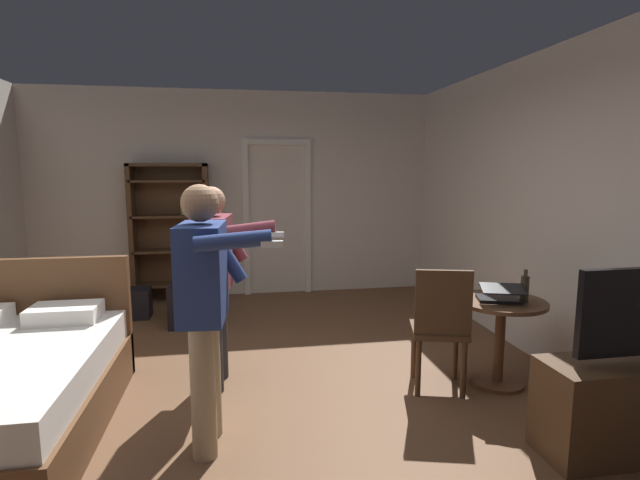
# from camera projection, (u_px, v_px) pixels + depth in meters

# --- Properties ---
(ground_plane) EXTENTS (7.19, 7.19, 0.00)m
(ground_plane) POSITION_uv_depth(u_px,v_px,m) (242.00, 406.00, 3.56)
(ground_plane) COLOR brown
(wall_back) EXTENTS (5.57, 0.12, 2.76)m
(wall_back) POSITION_uv_depth(u_px,v_px,m) (236.00, 195.00, 6.61)
(wall_back) COLOR silver
(wall_back) RESTS_ON ground_plane
(wall_right) EXTENTS (0.12, 6.78, 2.76)m
(wall_right) POSITION_uv_depth(u_px,v_px,m) (586.00, 213.00, 3.82)
(wall_right) COLOR silver
(wall_right) RESTS_ON ground_plane
(doorway_frame) EXTENTS (0.93, 0.08, 2.13)m
(doorway_frame) POSITION_uv_depth(u_px,v_px,m) (277.00, 206.00, 6.64)
(doorway_frame) COLOR white
(doorway_frame) RESTS_ON ground_plane
(bookshelf) EXTENTS (0.99, 0.32, 1.80)m
(bookshelf) POSITION_uv_depth(u_px,v_px,m) (171.00, 227.00, 6.30)
(bookshelf) COLOR #4C331E
(bookshelf) RESTS_ON ground_plane
(tv_flatscreen) EXTENTS (1.18, 0.40, 1.16)m
(tv_flatscreen) POSITION_uv_depth(u_px,v_px,m) (636.00, 398.00, 2.94)
(tv_flatscreen) COLOR #4C331E
(tv_flatscreen) RESTS_ON ground_plane
(side_table) EXTENTS (0.69, 0.69, 0.70)m
(side_table) POSITION_uv_depth(u_px,v_px,m) (500.00, 327.00, 3.86)
(side_table) COLOR brown
(side_table) RESTS_ON ground_plane
(laptop) EXTENTS (0.41, 0.41, 0.15)m
(laptop) POSITION_uv_depth(u_px,v_px,m) (500.00, 295.00, 3.77)
(laptop) COLOR black
(laptop) RESTS_ON side_table
(bottle_on_table) EXTENTS (0.06, 0.06, 0.26)m
(bottle_on_table) POSITION_uv_depth(u_px,v_px,m) (525.00, 288.00, 3.75)
(bottle_on_table) COLOR #3A3625
(bottle_on_table) RESTS_ON side_table
(wooden_chair) EXTENTS (0.51, 0.51, 0.99)m
(wooden_chair) POSITION_uv_depth(u_px,v_px,m) (440.00, 324.00, 3.72)
(wooden_chair) COLOR #4C331E
(wooden_chair) RESTS_ON ground_plane
(person_blue_shirt) EXTENTS (0.61, 0.63, 1.64)m
(person_blue_shirt) POSITION_uv_depth(u_px,v_px,m) (205.00, 298.00, 2.92)
(person_blue_shirt) COLOR tan
(person_blue_shirt) RESTS_ON ground_plane
(person_striped_shirt) EXTENTS (0.68, 0.68, 1.60)m
(person_striped_shirt) POSITION_uv_depth(u_px,v_px,m) (215.00, 272.00, 3.79)
(person_striped_shirt) COLOR #333338
(person_striped_shirt) RESTS_ON ground_plane
(suitcase_dark) EXTENTS (0.48, 0.31, 0.34)m
(suitcase_dark) POSITION_uv_depth(u_px,v_px,m) (129.00, 304.00, 5.64)
(suitcase_dark) COLOR black
(suitcase_dark) RESTS_ON ground_plane
(suitcase_small) EXTENTS (0.50, 0.36, 0.48)m
(suitcase_small) POSITION_uv_depth(u_px,v_px,m) (192.00, 306.00, 5.31)
(suitcase_small) COLOR black
(suitcase_small) RESTS_ON ground_plane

